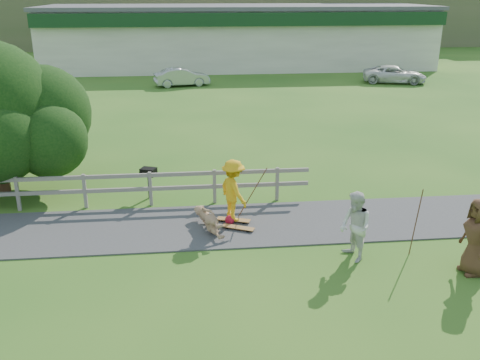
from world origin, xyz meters
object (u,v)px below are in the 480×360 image
Objects in this scene: spectator_a at (355,227)px; car_white at (395,74)px; skater_rider at (233,194)px; bbq at (149,183)px; skater_fallen at (209,220)px; car_silver at (182,77)px; spectator_c at (476,237)px.

spectator_a is 0.40× the size of car_white.
skater_rider is 1.79× the size of bbq.
bbq is at bearing 157.44° from car_white.
skater_fallen is at bearing 96.13° from skater_rider.
spectator_a reaches higher than car_silver.
skater_rider reaches higher than bbq.
car_white is (14.55, 23.59, 0.30)m from skater_fallen.
skater_fallen is 0.98× the size of spectator_a.
skater_rider is 0.48× the size of car_silver.
bbq is at bearing -146.23° from spectator_a.
spectator_a is at bearing -157.42° from skater_rider.
car_white is (8.44, 26.63, -0.33)m from spectator_c.
spectator_c is at bearing 177.92° from car_white.
car_silver is 3.73× the size of bbq.
spectator_c reaches higher than skater_rider.
skater_rider reaches higher than car_silver.
skater_rider is at bearing -146.31° from spectator_a.
skater_fallen is 0.93× the size of spectator_c.
skater_fallen is 6.86m from spectator_c.
bbq is (-2.52, 2.26, -0.40)m from skater_rider.
spectator_a is 7.15m from bbq.
spectator_c reaches higher than car_white.
spectator_c reaches higher than skater_fallen.
spectator_c is 27.93m from car_white.
skater_fallen is 27.72m from car_white.
skater_fallen is 1.73× the size of bbq.
spectator_a is (3.50, -2.07, 0.57)m from skater_fallen.
spectator_a reaches higher than bbq.
bbq is at bearing -127.49° from spectator_c.
skater_fallen is at bearing 169.65° from car_silver.
spectator_c is 0.43× the size of car_white.
spectator_c reaches higher than spectator_a.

